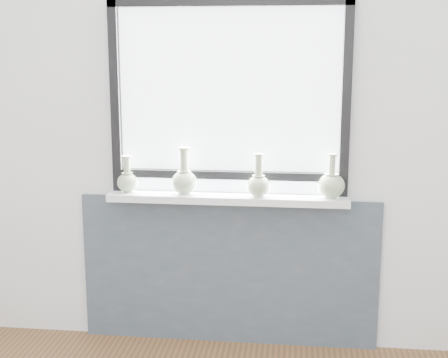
# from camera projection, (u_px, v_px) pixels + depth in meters

# --- Properties ---
(back_wall) EXTENTS (3.60, 0.02, 2.60)m
(back_wall) POSITION_uv_depth(u_px,v_px,m) (230.00, 120.00, 3.43)
(back_wall) COLOR silver
(back_wall) RESTS_ON ground
(apron_panel) EXTENTS (1.70, 0.03, 0.86)m
(apron_panel) POSITION_uv_depth(u_px,v_px,m) (229.00, 271.00, 3.58)
(apron_panel) COLOR #444B59
(apron_panel) RESTS_ON ground
(windowsill) EXTENTS (1.32, 0.18, 0.04)m
(windowsill) POSITION_uv_depth(u_px,v_px,m) (227.00, 198.00, 3.42)
(windowsill) COLOR silver
(windowsill) RESTS_ON apron_panel
(window) EXTENTS (1.30, 0.06, 1.05)m
(window) POSITION_uv_depth(u_px,v_px,m) (229.00, 94.00, 3.37)
(window) COLOR black
(window) RESTS_ON windowsill
(vase_a) EXTENTS (0.12, 0.12, 0.20)m
(vase_a) POSITION_uv_depth(u_px,v_px,m) (127.00, 180.00, 3.47)
(vase_a) COLOR #A5BB93
(vase_a) RESTS_ON windowsill
(vase_b) EXTENTS (0.14, 0.14, 0.26)m
(vase_b) POSITION_uv_depth(u_px,v_px,m) (184.00, 179.00, 3.42)
(vase_b) COLOR #A5BB93
(vase_b) RESTS_ON windowsill
(vase_c) EXTENTS (0.13, 0.13, 0.24)m
(vase_c) POSITION_uv_depth(u_px,v_px,m) (258.00, 183.00, 3.35)
(vase_c) COLOR #A5BB93
(vase_c) RESTS_ON windowsill
(vase_d) EXTENTS (0.14, 0.14, 0.24)m
(vase_d) POSITION_uv_depth(u_px,v_px,m) (331.00, 184.00, 3.33)
(vase_d) COLOR #A5BB93
(vase_d) RESTS_ON windowsill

